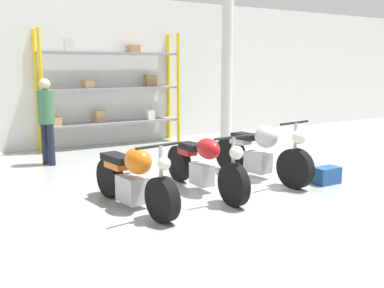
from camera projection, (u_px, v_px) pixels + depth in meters
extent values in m
plane|color=#9EA3A0|center=(205.00, 193.00, 6.57)|extent=(30.00, 30.00, 0.00)
cube|color=white|center=(100.00, 71.00, 10.47)|extent=(30.00, 0.08, 3.60)
cylinder|color=yellow|center=(42.00, 92.00, 9.26)|extent=(0.08, 0.08, 2.73)
cylinder|color=yellow|center=(178.00, 88.00, 10.90)|extent=(0.08, 0.08, 2.73)
cylinder|color=yellow|center=(37.00, 91.00, 9.73)|extent=(0.08, 0.08, 2.73)
cylinder|color=yellow|center=(169.00, 87.00, 11.37)|extent=(0.08, 0.08, 2.73)
cube|color=gray|center=(113.00, 122.00, 10.46)|extent=(3.36, 0.55, 0.05)
cube|color=gray|center=(112.00, 88.00, 10.31)|extent=(3.36, 0.55, 0.05)
cube|color=gray|center=(111.00, 53.00, 10.16)|extent=(3.36, 0.55, 0.05)
cube|color=tan|center=(55.00, 121.00, 9.68)|extent=(0.30, 0.25, 0.20)
cube|color=silver|center=(150.00, 115.00, 10.81)|extent=(0.19, 0.27, 0.24)
cube|color=tan|center=(99.00, 116.00, 10.39)|extent=(0.24, 0.21, 0.28)
cube|color=silver|center=(68.00, 45.00, 9.54)|extent=(0.21, 0.30, 0.28)
cube|color=#A87F51|center=(133.00, 49.00, 10.55)|extent=(0.28, 0.29, 0.19)
cube|color=tan|center=(88.00, 84.00, 10.01)|extent=(0.23, 0.32, 0.17)
cube|color=#A87F51|center=(151.00, 81.00, 10.90)|extent=(0.28, 0.27, 0.29)
cylinder|color=silver|center=(227.00, 71.00, 10.70)|extent=(0.28, 0.28, 3.60)
cylinder|color=black|center=(162.00, 199.00, 5.31)|extent=(0.24, 0.59, 0.57)
cylinder|color=black|center=(110.00, 178.00, 6.34)|extent=(0.24, 0.59, 0.57)
cube|color=#ADADB2|center=(132.00, 189.00, 5.87)|extent=(0.34, 0.47, 0.36)
ellipsoid|color=orange|center=(138.00, 161.00, 5.66)|extent=(0.38, 0.52, 0.36)
cube|color=black|center=(117.00, 158.00, 6.09)|extent=(0.34, 0.61, 0.10)
cube|color=orange|center=(117.00, 164.00, 6.11)|extent=(0.28, 0.43, 0.12)
cylinder|color=#ADADB2|center=(161.00, 173.00, 5.26)|extent=(0.06, 0.06, 0.67)
sphere|color=silver|center=(164.00, 164.00, 5.18)|extent=(0.17, 0.17, 0.17)
cylinder|color=black|center=(159.00, 146.00, 5.22)|extent=(0.66, 0.14, 0.04)
cylinder|color=black|center=(234.00, 185.00, 5.91)|extent=(0.14, 0.61, 0.61)
cylinder|color=black|center=(179.00, 163.00, 7.22)|extent=(0.14, 0.61, 0.61)
cube|color=#ADADB2|center=(202.00, 174.00, 6.61)|extent=(0.23, 0.40, 0.33)
ellipsoid|color=#B2191E|center=(208.00, 149.00, 6.39)|extent=(0.28, 0.51, 0.32)
cube|color=black|center=(191.00, 147.00, 6.82)|extent=(0.23, 0.46, 0.10)
cube|color=#B2191E|center=(187.00, 151.00, 6.94)|extent=(0.19, 0.32, 0.12)
cylinder|color=#ADADB2|center=(233.00, 161.00, 5.87)|extent=(0.05, 0.05, 0.66)
sphere|color=silver|center=(236.00, 153.00, 5.78)|extent=(0.19, 0.19, 0.19)
cylinder|color=black|center=(232.00, 137.00, 5.83)|extent=(0.59, 0.05, 0.04)
cylinder|color=black|center=(295.00, 169.00, 6.77)|extent=(0.26, 0.66, 0.64)
cylinder|color=black|center=(230.00, 154.00, 7.90)|extent=(0.26, 0.66, 0.64)
cube|color=#ADADB2|center=(258.00, 162.00, 7.38)|extent=(0.35, 0.46, 0.35)
ellipsoid|color=#B7B7BF|center=(266.00, 137.00, 7.16)|extent=(0.39, 0.49, 0.38)
cube|color=black|center=(245.00, 136.00, 7.54)|extent=(0.34, 0.51, 0.10)
cube|color=#B7B7BF|center=(241.00, 140.00, 7.65)|extent=(0.28, 0.37, 0.12)
cylinder|color=#ADADB2|center=(295.00, 146.00, 6.72)|extent=(0.06, 0.06, 0.73)
sphere|color=silver|center=(299.00, 137.00, 6.64)|extent=(0.22, 0.22, 0.22)
cylinder|color=black|center=(295.00, 123.00, 6.68)|extent=(0.66, 0.14, 0.04)
cylinder|color=#1E2338|center=(45.00, 144.00, 8.43)|extent=(0.13, 0.13, 0.82)
cylinder|color=#1E2338|center=(51.00, 145.00, 8.33)|extent=(0.13, 0.13, 0.82)
cylinder|color=#3F724C|center=(46.00, 107.00, 8.25)|extent=(0.43, 0.43, 0.65)
sphere|color=beige|center=(45.00, 84.00, 8.17)|extent=(0.22, 0.22, 0.22)
cube|color=#1E4C8C|center=(327.00, 175.00, 7.06)|extent=(0.44, 0.26, 0.28)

